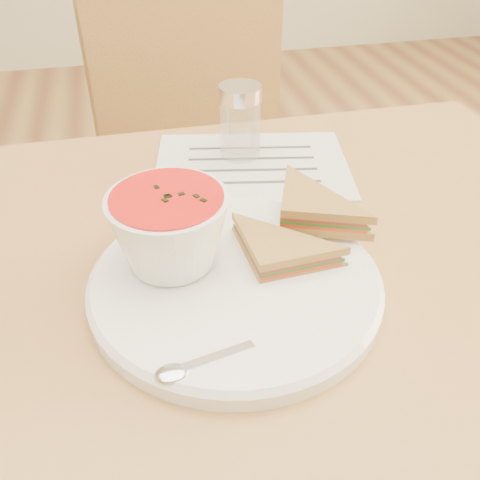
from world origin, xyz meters
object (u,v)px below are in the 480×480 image
object	(u,v)px
chair_far	(234,215)
soup_bowl	(170,233)
condiment_shaker	(240,123)
plate	(235,283)
dining_table	(237,435)

from	to	relation	value
chair_far	soup_bowl	world-z (taller)	chair_far
condiment_shaker	chair_far	bearing A→B (deg)	80.45
chair_far	soup_bowl	bearing A→B (deg)	55.06
condiment_shaker	soup_bowl	bearing A→B (deg)	-117.80
plate	soup_bowl	world-z (taller)	soup_bowl
chair_far	plate	xyz separation A→B (m)	(-0.11, -0.51, 0.27)
chair_far	soup_bowl	distance (m)	0.60
chair_far	condiment_shaker	size ratio (longest dim) A/B	8.77
chair_far	condiment_shaker	world-z (taller)	chair_far
plate	soup_bowl	bearing A→B (deg)	149.95
chair_far	condiment_shaker	distance (m)	0.39
soup_bowl	condiment_shaker	size ratio (longest dim) A/B	1.13
plate	soup_bowl	xyz separation A→B (m)	(-0.06, 0.04, 0.05)
dining_table	plate	distance (m)	0.39
plate	condiment_shaker	bearing A→B (deg)	75.85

